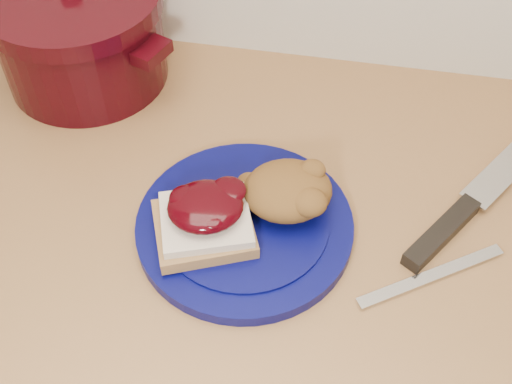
% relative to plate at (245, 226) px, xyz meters
% --- Properties ---
extents(base_cabinet, '(4.00, 0.60, 0.86)m').
position_rel_plate_xyz_m(base_cabinet, '(0.04, 0.04, -0.48)').
color(base_cabinet, beige).
rests_on(base_cabinet, floor).
extents(plate, '(0.32, 0.32, 0.02)m').
position_rel_plate_xyz_m(plate, '(0.00, 0.00, 0.00)').
color(plate, '#040644').
rests_on(plate, wood_countertop).
extents(sandwich, '(0.14, 0.13, 0.05)m').
position_rel_plate_xyz_m(sandwich, '(-0.04, -0.02, 0.04)').
color(sandwich, olive).
rests_on(sandwich, plate).
extents(stuffing_mound, '(0.13, 0.12, 0.05)m').
position_rel_plate_xyz_m(stuffing_mound, '(0.05, 0.03, 0.04)').
color(stuffing_mound, brown).
rests_on(stuffing_mound, plate).
extents(chef_knife, '(0.22, 0.30, 0.02)m').
position_rel_plate_xyz_m(chef_knife, '(0.25, 0.07, 0.00)').
color(chef_knife, black).
rests_on(chef_knife, wood_countertop).
extents(butter_knife, '(0.16, 0.11, 0.00)m').
position_rel_plate_xyz_m(butter_knife, '(0.22, -0.03, -0.00)').
color(butter_knife, silver).
rests_on(butter_knife, wood_countertop).
extents(dutch_oven, '(0.31, 0.31, 0.15)m').
position_rel_plate_xyz_m(dutch_oven, '(-0.28, 0.24, 0.06)').
color(dutch_oven, black).
rests_on(dutch_oven, wood_countertop).
extents(pepper_grinder, '(0.06, 0.06, 0.13)m').
position_rel_plate_xyz_m(pepper_grinder, '(-0.30, 0.26, 0.06)').
color(pepper_grinder, black).
rests_on(pepper_grinder, wood_countertop).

